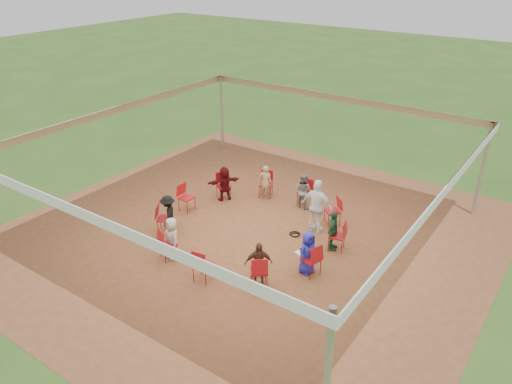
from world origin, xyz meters
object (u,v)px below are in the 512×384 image
Objects in this scene: chair_0 at (311,259)px; chair_8 at (168,244)px; standing_person at (317,207)px; person_seated_7 at (258,264)px; chair_5 at (224,186)px; chair_7 at (165,219)px; person_seated_3 at (265,182)px; cable_coil at (295,234)px; person_seated_0 at (308,253)px; chair_6 at (187,198)px; chair_10 at (259,271)px; chair_9 at (203,265)px; person_seated_2 at (303,190)px; laptop at (303,251)px; chair_4 at (266,184)px; person_seated_1 at (333,231)px; chair_2 at (333,211)px; person_seated_6 at (172,238)px; person_seated_4 at (225,184)px; chair_1 at (337,236)px; chair_3 at (305,193)px; person_seated_5 at (168,214)px.

chair_0 is 3.79m from chair_8.
person_seated_7 is at bearing 88.93° from standing_person.
chair_7 is at bearing 32.73° from chair_5.
chair_7 is 0.77× the size of person_seated_3.
person_seated_0 is at bearing -49.52° from cable_coil.
chair_10 is (4.12, -1.95, 0.00)m from chair_6.
person_seated_2 is at bearing 82.02° from chair_9.
chair_8 is at bearing 163.64° from chair_9.
chair_5 is at bearing 163.64° from chair_6.
chair_5 is at bearing 81.33° from laptop.
chair_4 is 4.84m from person_seated_7.
chair_9 is 2.57m from laptop.
chair_8 is 0.77× the size of person_seated_1.
chair_10 is at bearing 168.41° from person_seated_0.
person_seated_0 reaches higher than chair_5.
standing_person reaches higher than person_seated_2.
person_seated_3 is 4.72m from person_seated_7.
person_seated_0 is 0.16m from laptop.
chair_2 is at bearing 130.91° from chair_5.
chair_10 is at bearing 65.45° from chair_6.
person_seated_6 is at bearing 81.82° from person_seated_2.
chair_0 is at bearing 168.41° from person_seated_1.
person_seated_1 is at bearing -2.91° from cable_coil.
person_seated_6 is at bearing 130.91° from person_seated_0.
person_seated_7 is (2.50, -4.01, 0.00)m from person_seated_3.
chair_9 is 0.77× the size of person_seated_6.
chair_6 is 0.77× the size of person_seated_6.
chair_6 is at bearing 32.73° from chair_4.
person_seated_4 reaches higher than laptop.
chair_1 is 1.00× the size of chair_8.
person_seated_6 is 0.71× the size of standing_person.
chair_6 is 1.00× the size of chair_7.
person_seated_6 is (-0.01, -4.45, 0.14)m from chair_4.
chair_6 is 4.84m from person_seated_1.
person_seated_7 reaches higher than chair_9.
person_seated_7 is at bearing 129.69° from chair_2.
person_seated_1 is at bearing 129.69° from chair_4.
chair_3 is at bearing 81.82° from chair_9.
chair_10 is (1.29, 0.57, 0.00)m from chair_9.
person_seated_4 is 4.72m from person_seated_7.
person_seated_4 is at bearing 90.00° from chair_5.
cable_coil is (-0.39, -0.52, -0.81)m from standing_person.
person_seated_7 is at bearing 145.09° from chair_1.
person_seated_5 is (0.06, -2.65, 0.14)m from chair_5.
person_seated_4 is at bearing 16.36° from person_seated_3.
chair_1 is 0.77× the size of person_seated_1.
standing_person reaches higher than person_seated_4.
chair_5 and chair_9 have the same top height.
person_seated_1 is at bearing 142.37° from standing_person.
person_seated_0 is at bearing -90.00° from laptop.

